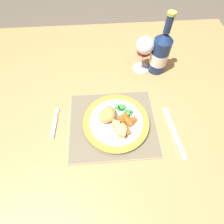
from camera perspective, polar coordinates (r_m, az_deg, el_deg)
The scene contains 12 objects.
ground_plane at distance 1.40m, azimuth -1.02°, elevation -13.25°, with size 6.00×6.00×0.00m, color brown.
dining_table at distance 0.80m, azimuth -1.75°, elevation 1.61°, with size 1.38×1.04×0.74m.
placemat at distance 0.66m, azimuth 0.19°, elevation -3.85°, with size 0.33×0.29×0.01m.
dinner_plate at distance 0.65m, azimuth 1.34°, elevation -3.31°, with size 0.25×0.25×0.02m.
breaded_croquettes at distance 0.63m, azimuth -1.37°, elevation -1.03°, with size 0.08×0.08×0.04m.
green_beans_pile at distance 0.65m, azimuth 4.20°, elevation -0.48°, with size 0.07×0.09×0.02m.
glazed_carrots at distance 0.63m, azimuth 4.67°, elevation -3.68°, with size 0.08×0.09×0.02m.
fork at distance 0.70m, azimuth -18.27°, elevation -3.97°, with size 0.02×0.13×0.01m.
table_knife at distance 0.68m, azimuth 20.10°, elevation -7.56°, with size 0.04×0.21×0.01m.
wine_glass at distance 0.78m, azimuth 10.64°, elevation 20.02°, with size 0.08×0.08×0.16m.
bottle at distance 0.80m, azimuth 15.49°, elevation 18.10°, with size 0.08×0.08×0.27m.
roast_potatoes at distance 0.61m, azimuth 2.68°, elevation -5.68°, with size 0.05×0.07×0.03m.
Camera 1 is at (-0.01, -0.43, 1.33)m, focal length 28.00 mm.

